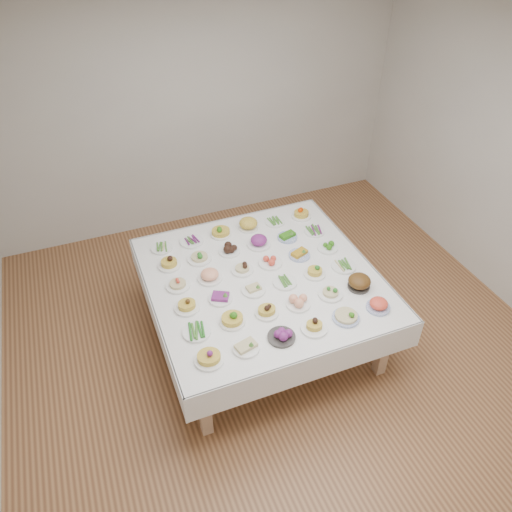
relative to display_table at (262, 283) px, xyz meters
name	(u,v)px	position (x,y,z in m)	size (l,w,h in m)	color
room_envelope	(286,182)	(0.09, -0.23, 1.15)	(5.02, 5.02, 2.81)	#9D6B41
display_table	(262,283)	(0.00, 0.00, 0.00)	(2.03, 2.03, 0.75)	white
dish_0	(209,355)	(-0.74, -0.74, 0.14)	(0.23, 0.22, 0.15)	white
dish_1	(246,346)	(-0.44, -0.74, 0.11)	(0.21, 0.21, 0.09)	white
dish_2	(282,334)	(-0.14, -0.74, 0.12)	(0.22, 0.22, 0.10)	#2F2C2A
dish_3	(314,325)	(0.14, -0.75, 0.12)	(0.21, 0.21, 0.12)	white
dish_4	(347,313)	(0.44, -0.74, 0.13)	(0.23, 0.23, 0.13)	#4C66B2
dish_5	(379,304)	(0.75, -0.73, 0.12)	(0.20, 0.20, 0.11)	#4C66B2
dish_6	(197,331)	(-0.74, -0.44, 0.10)	(0.22, 0.22, 0.06)	white
dish_7	(232,317)	(-0.44, -0.44, 0.13)	(0.21, 0.21, 0.13)	white
dish_8	(267,310)	(-0.14, -0.45, 0.11)	(0.20, 0.20, 0.10)	white
dish_9	(298,301)	(0.14, -0.45, 0.12)	(0.20, 0.20, 0.10)	white
dish_10	(331,291)	(0.45, -0.44, 0.12)	(0.21, 0.21, 0.11)	white
dish_11	(359,282)	(0.73, -0.45, 0.13)	(0.19, 0.19, 0.13)	#2F2C2A
dish_12	(187,304)	(-0.74, -0.14, 0.12)	(0.21, 0.21, 0.11)	white
dish_13	(220,296)	(-0.44, -0.14, 0.11)	(0.20, 0.20, 0.09)	white
dish_14	(254,288)	(-0.14, -0.15, 0.10)	(0.21, 0.21, 0.09)	white
dish_15	(285,282)	(0.15, -0.16, 0.09)	(0.21, 0.21, 0.05)	white
dish_16	(315,271)	(0.45, -0.15, 0.12)	(0.20, 0.20, 0.11)	white
dish_17	(344,266)	(0.75, -0.15, 0.09)	(0.22, 0.22, 0.05)	white
dish_18	(178,283)	(-0.74, 0.15, 0.11)	(0.21, 0.21, 0.10)	white
dish_19	(210,275)	(-0.45, 0.14, 0.13)	(0.22, 0.22, 0.12)	white
dish_20	(242,267)	(-0.14, 0.14, 0.12)	(0.20, 0.20, 0.10)	white
dish_21	(270,261)	(0.14, 0.14, 0.11)	(0.22, 0.22, 0.09)	white
dish_22	(299,254)	(0.44, 0.15, 0.10)	(0.20, 0.20, 0.08)	#4C66B2
dish_23	(328,247)	(0.74, 0.14, 0.10)	(0.19, 0.19, 0.08)	white
dish_24	(169,262)	(-0.74, 0.46, 0.12)	(0.21, 0.21, 0.11)	white
dish_25	(199,255)	(-0.45, 0.45, 0.13)	(0.23, 0.23, 0.12)	white
dish_26	(229,249)	(-0.16, 0.45, 0.11)	(0.20, 0.20, 0.10)	white
dish_27	(259,241)	(0.15, 0.45, 0.12)	(0.23, 0.23, 0.12)	white
dish_28	(287,236)	(0.45, 0.45, 0.10)	(0.19, 0.19, 0.08)	#4C66B2
dish_29	(314,231)	(0.75, 0.44, 0.09)	(0.20, 0.20, 0.05)	white
dish_30	(162,248)	(-0.75, 0.74, 0.09)	(0.20, 0.20, 0.05)	white
dish_31	(192,241)	(-0.45, 0.74, 0.09)	(0.23, 0.23, 0.05)	white
dish_32	(221,231)	(-0.14, 0.74, 0.13)	(0.20, 0.20, 0.12)	white
dish_33	(248,224)	(0.15, 0.75, 0.13)	(0.20, 0.20, 0.12)	white
dish_34	(275,222)	(0.44, 0.74, 0.09)	(0.20, 0.20, 0.04)	white
dish_35	(301,213)	(0.75, 0.74, 0.12)	(0.20, 0.20, 0.11)	white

